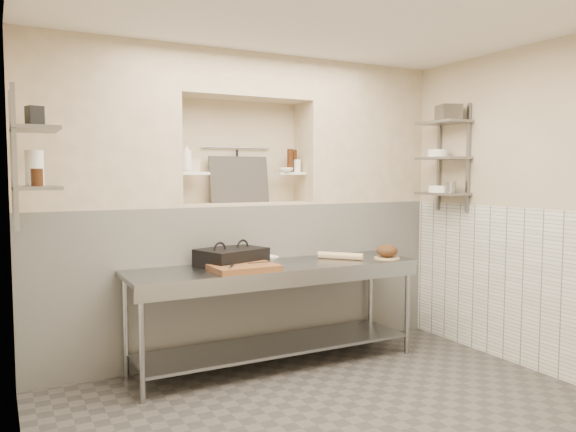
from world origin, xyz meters
TOP-DOWN VIEW (x-y plane):
  - floor at (0.00, 0.00)m, footprint 4.00×3.90m
  - wall_left at (-2.05, 0.00)m, footprint 0.10×3.90m
  - wall_right at (2.05, 0.00)m, footprint 0.10×3.90m
  - wall_back at (0.00, 2.00)m, footprint 4.00×0.10m
  - backwall_lower at (0.00, 1.75)m, footprint 4.00×0.40m
  - alcove_sill at (0.00, 1.75)m, footprint 1.30×0.40m
  - backwall_pillar_left at (-1.33, 1.75)m, footprint 1.35×0.40m
  - backwall_pillar_right at (1.33, 1.75)m, footprint 1.35×0.40m
  - backwall_header at (0.00, 1.75)m, footprint 1.30×0.40m
  - wainscot_left at (-1.99, 0.00)m, footprint 0.02×3.90m
  - wainscot_right at (1.99, 0.00)m, footprint 0.02×3.90m
  - alcove_shelf_left at (-0.50, 1.75)m, footprint 0.28×0.16m
  - alcove_shelf_right at (0.50, 1.75)m, footprint 0.28×0.16m
  - utensil_rail at (0.00, 1.92)m, footprint 0.70×0.02m
  - hanging_steel at (0.00, 1.90)m, footprint 0.02×0.02m
  - splash_panel at (0.00, 1.85)m, footprint 0.60×0.08m
  - shelf_rail_left_a at (-1.98, 1.25)m, footprint 0.03×0.03m
  - shelf_rail_left_b at (-1.98, 0.85)m, footprint 0.03×0.03m
  - wall_shelf_left_lower at (-1.84, 1.05)m, footprint 0.30×0.50m
  - wall_shelf_left_upper at (-1.84, 1.05)m, footprint 0.30×0.50m
  - shelf_rail_right_a at (1.98, 1.25)m, footprint 0.03×0.03m
  - shelf_rail_right_b at (1.98, 0.85)m, footprint 0.03×0.03m
  - wall_shelf_right_lower at (1.84, 1.05)m, footprint 0.30×0.50m
  - wall_shelf_right_mid at (1.84, 1.05)m, footprint 0.30×0.50m
  - wall_shelf_right_upper at (1.84, 1.05)m, footprint 0.30×0.50m
  - prep_table at (0.06, 1.18)m, footprint 2.60×0.70m
  - panini_press at (-0.29, 1.34)m, footprint 0.65×0.55m
  - cutting_board at (-0.30, 1.05)m, footprint 0.54×0.38m
  - knife_blade at (-0.10, 1.09)m, footprint 0.29×0.04m
  - tongs at (-0.42, 1.00)m, footprint 0.15×0.22m
  - mixing_bowl at (0.07, 1.40)m, footprint 0.22×0.22m
  - rolling_pin at (0.74, 1.20)m, footprint 0.33×0.36m
  - bread_board at (1.16, 1.04)m, footprint 0.24×0.24m
  - bread_loaf at (1.16, 1.04)m, footprint 0.20×0.20m
  - bottle_soap at (-0.56, 1.72)m, footprint 0.13×0.13m
  - jar_alcove at (-0.46, 1.80)m, footprint 0.08×0.08m
  - bowl_alcove at (0.42, 1.69)m, footprint 0.18×0.18m
  - condiment_a at (0.56, 1.78)m, footprint 0.06×0.06m
  - condiment_b at (0.49, 1.73)m, footprint 0.06×0.06m
  - condiment_c at (0.58, 1.76)m, footprint 0.07×0.07m
  - jug_left at (-1.84, 1.20)m, footprint 0.12×0.12m
  - jar_left at (-1.84, 0.96)m, footprint 0.08×0.08m
  - box_left_upper at (-1.84, 1.00)m, footprint 0.12×0.12m
  - bowl_right at (1.84, 1.09)m, footprint 0.22×0.22m
  - canister_right at (1.84, 0.94)m, footprint 0.11×0.11m
  - bowl_right_mid at (1.84, 1.12)m, footprint 0.20×0.20m
  - basket_right at (1.84, 0.99)m, footprint 0.27×0.29m

SIDE VIEW (x-z plane):
  - floor at x=0.00m, z-range -0.10..0.00m
  - prep_table at x=0.06m, z-range 0.19..1.09m
  - backwall_lower at x=0.00m, z-range 0.00..1.40m
  - wainscot_left at x=-1.99m, z-range 0.00..1.40m
  - wainscot_right at x=1.99m, z-range 0.00..1.40m
  - bread_board at x=1.16m, z-range 0.90..0.91m
  - cutting_board at x=-0.30m, z-range 0.90..0.95m
  - mixing_bowl at x=0.07m, z-range 0.90..0.95m
  - rolling_pin at x=0.74m, z-range 0.90..0.97m
  - knife_blade at x=-0.10m, z-range 0.95..0.95m
  - tongs at x=-0.42m, z-range 0.95..0.97m
  - bread_loaf at x=1.16m, z-range 0.91..1.03m
  - panini_press at x=-0.29m, z-range 0.90..1.05m
  - wall_left at x=-2.05m, z-range 0.00..2.80m
  - wall_right at x=2.05m, z-range 0.00..2.80m
  - wall_back at x=0.00m, z-range 0.00..2.80m
  - alcove_sill at x=0.00m, z-range 1.40..1.42m
  - wall_shelf_right_lower at x=1.84m, z-range 1.49..1.51m
  - bowl_right at x=1.84m, z-range 1.51..1.58m
  - canister_right at x=1.84m, z-range 1.51..1.62m
  - wall_shelf_left_lower at x=-1.84m, z-range 1.59..1.61m
  - splash_panel at x=0.00m, z-range 1.42..1.86m
  - jar_left at x=-1.84m, z-range 1.61..1.73m
  - alcove_shelf_left at x=-0.50m, z-range 1.69..1.71m
  - alcove_shelf_right at x=0.50m, z-range 1.69..1.71m
  - bowl_alcove at x=0.42m, z-range 1.71..1.76m
  - jug_left at x=-1.84m, z-range 1.61..1.86m
  - jar_alcove at x=-0.46m, z-range 1.71..1.83m
  - condiment_c at x=0.58m, z-range 1.71..1.84m
  - hanging_steel at x=0.00m, z-range 1.63..1.93m
  - shelf_rail_left_a at x=-1.98m, z-range 1.33..2.27m
  - shelf_rail_left_b at x=-1.98m, z-range 1.33..2.27m
  - condiment_a at x=0.56m, z-range 1.71..1.94m
  - condiment_b at x=0.49m, z-range 1.71..1.94m
  - bottle_soap at x=-0.56m, z-range 1.71..1.98m
  - shelf_rail_right_a at x=1.98m, z-range 1.33..2.38m
  - shelf_rail_right_b at x=1.98m, z-range 1.33..2.38m
  - wall_shelf_right_mid at x=1.84m, z-range 1.84..1.86m
  - bowl_right_mid at x=1.84m, z-range 1.86..1.94m
  - utensil_rail at x=0.00m, z-range 1.94..1.96m
  - wall_shelf_left_upper at x=-1.84m, z-range 1.99..2.01m
  - box_left_upper at x=-1.84m, z-range 2.01..2.15m
  - backwall_pillar_left at x=-1.33m, z-range 1.40..2.80m
  - backwall_pillar_right at x=1.33m, z-range 1.40..2.80m
  - wall_shelf_right_upper at x=1.84m, z-range 2.19..2.21m
  - basket_right at x=1.84m, z-range 2.21..2.36m
  - backwall_header at x=0.00m, z-range 2.40..2.80m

